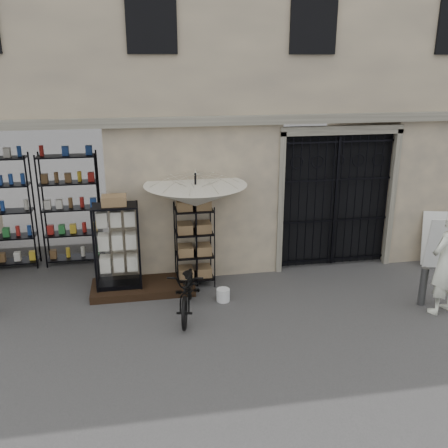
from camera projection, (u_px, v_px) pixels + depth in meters
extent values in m
plane|color=black|center=(282.00, 318.00, 8.84)|extent=(80.00, 80.00, 0.00)
cube|color=tan|center=(239.00, 53.00, 11.16)|extent=(14.00, 4.00, 9.00)
cube|color=black|center=(35.00, 206.00, 10.23)|extent=(3.00, 1.70, 3.00)
cube|color=black|center=(38.00, 211.00, 10.76)|extent=(2.70, 0.50, 2.50)
cube|color=black|center=(333.00, 198.00, 10.79)|extent=(2.50, 0.06, 3.00)
cube|color=black|center=(335.00, 203.00, 10.66)|extent=(0.05, 0.05, 2.80)
cube|color=black|center=(143.00, 287.00, 9.86)|extent=(2.00, 0.90, 0.15)
cube|color=black|center=(120.00, 283.00, 9.77)|extent=(0.86, 0.58, 0.09)
cube|color=silver|center=(118.00, 251.00, 9.29)|extent=(0.76, 0.09, 1.53)
cube|color=silver|center=(118.00, 251.00, 9.55)|extent=(0.72, 0.43, 1.27)
cube|color=olive|center=(114.00, 203.00, 9.25)|extent=(0.49, 0.39, 0.18)
cube|color=black|center=(194.00, 245.00, 9.95)|extent=(0.86, 0.73, 1.68)
cube|color=olive|center=(194.00, 247.00, 9.97)|extent=(0.73, 0.60, 1.26)
cylinder|color=black|center=(196.00, 232.00, 9.73)|extent=(0.04, 0.04, 2.33)
imported|color=beige|center=(196.00, 189.00, 9.46)|extent=(1.95, 1.98, 1.57)
cylinder|color=silver|center=(223.00, 295.00, 9.44)|extent=(0.28, 0.28, 0.24)
imported|color=black|center=(189.00, 312.00, 9.04)|extent=(0.77, 1.01, 1.74)
cylinder|color=#575759|center=(423.00, 286.00, 9.22)|extent=(0.17, 0.17, 0.74)
imported|color=white|center=(439.00, 311.00, 9.09)|extent=(1.40, 2.04, 0.46)
cube|color=silver|center=(440.00, 244.00, 10.65)|extent=(0.61, 0.41, 1.18)
cube|color=silver|center=(435.00, 238.00, 10.99)|extent=(0.61, 0.41, 1.18)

